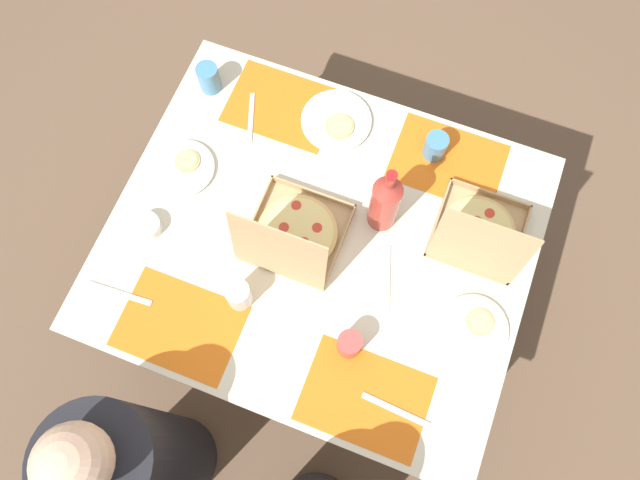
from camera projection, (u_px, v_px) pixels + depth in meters
name	position (u px, v px, depth m)	size (l,w,h in m)	color
ground_plane	(320.00, 297.00, 2.64)	(6.00, 6.00, 0.00)	brown
dining_table	(320.00, 251.00, 2.03)	(1.31, 1.11, 0.76)	#3F3328
placemat_near_left	(448.00, 162.00, 2.01)	(0.36, 0.26, 0.00)	orange
placemat_near_right	(282.00, 106.00, 2.08)	(0.36, 0.26, 0.00)	orange
placemat_far_left	(365.00, 398.00, 1.76)	(0.36, 0.26, 0.00)	orange
placemat_far_right	(180.00, 326.00, 1.83)	(0.36, 0.26, 0.00)	orange
pizza_box_edge_far	(478.00, 235.00, 1.88)	(0.27, 0.27, 0.30)	tan
pizza_box_center	(293.00, 237.00, 1.87)	(0.29, 0.29, 0.32)	tan
plate_middle	(337.00, 122.00, 2.05)	(0.24, 0.24, 0.03)	white
plate_far_right	(474.00, 328.00, 1.82)	(0.21, 0.21, 0.03)	white
plate_near_left	(184.00, 168.00, 2.00)	(0.20, 0.20, 0.03)	white
soda_bottle	(385.00, 202.00, 1.82)	(0.09, 0.09, 0.32)	#B2382D
cup_clear_left	(239.00, 295.00, 1.81)	(0.08, 0.08, 0.10)	silver
cup_dark	(209.00, 78.00, 2.06)	(0.07, 0.07, 0.10)	teal
cup_clear_right	(349.00, 344.00, 1.77)	(0.07, 0.07, 0.09)	#BF4742
cup_spare	(435.00, 146.00, 1.98)	(0.07, 0.07, 0.09)	teal
condiment_bowl	(147.00, 226.00, 1.92)	(0.09, 0.09, 0.04)	white
knife_by_near_right	(120.00, 294.00, 1.86)	(0.21, 0.02, 0.01)	#B7B7BC
knife_by_far_left	(396.00, 410.00, 1.75)	(0.21, 0.02, 0.01)	#B7B7BC
knife_by_near_left	(387.00, 278.00, 1.88)	(0.21, 0.02, 0.01)	#B7B7BC
fork_by_far_right	(251.00, 118.00, 2.06)	(0.19, 0.02, 0.01)	#B7B7BC
diner_right_seat	(140.00, 460.00, 1.92)	(0.32, 0.32, 1.18)	black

